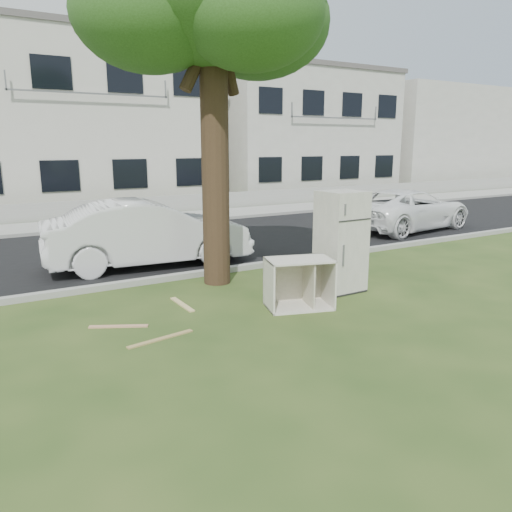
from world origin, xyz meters
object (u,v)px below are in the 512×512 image
fridge (341,241)px  car_right (407,209)px  cabinet (299,283)px  car_center (148,233)px

fridge → car_right: 7.88m
cabinet → car_center: bearing=122.7°
fridge → cabinet: size_ratio=1.73×
car_center → car_right: (9.08, 0.52, -0.10)m
fridge → cabinet: bearing=-161.4°
car_right → fridge: bearing=116.5°
car_center → car_right: car_center is taller
fridge → cabinet: fridge is taller
car_right → cabinet: bearing=114.4°
fridge → car_right: bearing=32.6°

